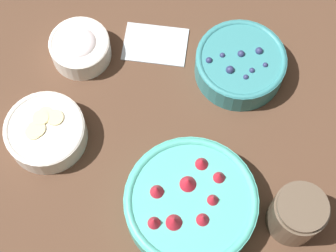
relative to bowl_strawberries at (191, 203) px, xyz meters
name	(u,v)px	position (x,y,z in m)	size (l,w,h in m)	color
ground_plane	(149,117)	(-0.08, 0.18, -0.04)	(4.00, 4.00, 0.00)	#4C3323
bowl_strawberries	(191,203)	(0.00, 0.00, 0.00)	(0.23, 0.23, 0.08)	#47AD9E
bowl_blueberries	(240,64)	(0.10, 0.28, 0.00)	(0.18, 0.18, 0.06)	teal
bowl_bananas	(46,132)	(-0.27, 0.14, -0.01)	(0.15, 0.15, 0.05)	silver
bowl_cream	(80,47)	(-0.22, 0.32, -0.01)	(0.12, 0.12, 0.06)	white
jar_chocolate	(297,214)	(0.18, -0.02, 0.01)	(0.09, 0.09, 0.10)	brown
napkin	(155,44)	(-0.07, 0.34, -0.03)	(0.14, 0.10, 0.01)	#B2BCC6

